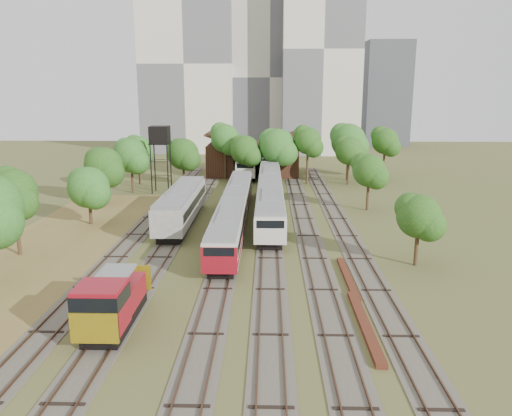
{
  "coord_description": "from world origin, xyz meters",
  "views": [
    {
      "loc": [
        1.8,
        -32.23,
        14.66
      ],
      "look_at": [
        0.48,
        19.8,
        2.5
      ],
      "focal_mm": 35.0,
      "sensor_mm": 36.0,
      "label": 1
    }
  ],
  "objects_px": {
    "railcar_green_set": "(270,182)",
    "shunter_locomotive": "(111,304)",
    "water_tower": "(160,137)",
    "railcar_red_set": "(234,210)"
  },
  "relations": [
    {
      "from": "railcar_green_set",
      "to": "shunter_locomotive",
      "type": "height_order",
      "value": "railcar_green_set"
    },
    {
      "from": "water_tower",
      "to": "shunter_locomotive",
      "type": "bearing_deg",
      "value": -82.13
    },
    {
      "from": "railcar_green_set",
      "to": "shunter_locomotive",
      "type": "bearing_deg",
      "value": -103.56
    },
    {
      "from": "railcar_green_set",
      "to": "shunter_locomotive",
      "type": "distance_m",
      "value": 42.66
    },
    {
      "from": "railcar_green_set",
      "to": "water_tower",
      "type": "height_order",
      "value": "water_tower"
    },
    {
      "from": "shunter_locomotive",
      "to": "railcar_green_set",
      "type": "bearing_deg",
      "value": 76.44
    },
    {
      "from": "water_tower",
      "to": "railcar_red_set",
      "type": "bearing_deg",
      "value": -57.39
    },
    {
      "from": "railcar_green_set",
      "to": "water_tower",
      "type": "relative_size",
      "value": 5.31
    },
    {
      "from": "railcar_green_set",
      "to": "shunter_locomotive",
      "type": "xyz_separation_m",
      "value": [
        -10.0,
        -41.47,
        -0.25
      ]
    },
    {
      "from": "railcar_red_set",
      "to": "water_tower",
      "type": "distance_m",
      "value": 23.33
    }
  ]
}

